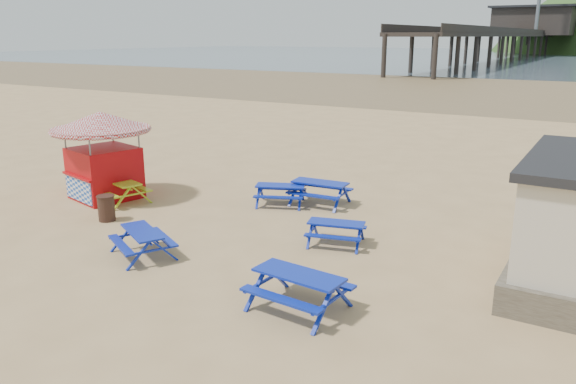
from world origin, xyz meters
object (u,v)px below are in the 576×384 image
Objects in this scene: picnic_table_blue_a at (280,195)px; picnic_table_yellow at (121,191)px; ice_cream_kiosk at (102,144)px; picnic_table_blue_b at (320,193)px; litter_bin at (106,208)px.

picnic_table_yellow is at bearing -175.49° from picnic_table_blue_a.
picnic_table_blue_b is at bearing 38.38° from ice_cream_kiosk.
picnic_table_blue_a is at bearing 36.66° from ice_cream_kiosk.
picnic_table_yellow reaches higher than picnic_table_blue_a.
ice_cream_kiosk is at bearing -159.38° from picnic_table_blue_b.
litter_bin is at bearing -38.98° from picnic_table_yellow.
litter_bin is (2.10, -1.88, -1.59)m from ice_cream_kiosk.
picnic_table_blue_a is 1.41m from picnic_table_blue_b.
picnic_table_yellow is at bearing 124.24° from litter_bin.
picnic_table_blue_b reaches higher than picnic_table_blue_a.
picnic_table_blue_a is 5.91m from litter_bin.
ice_cream_kiosk is (-7.21, -3.30, 1.61)m from picnic_table_blue_b.
picnic_table_yellow is at bearing 6.77° from ice_cream_kiosk.
ice_cream_kiosk is at bearing -170.25° from picnic_table_yellow.
ice_cream_kiosk is at bearing -179.95° from picnic_table_blue_a.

